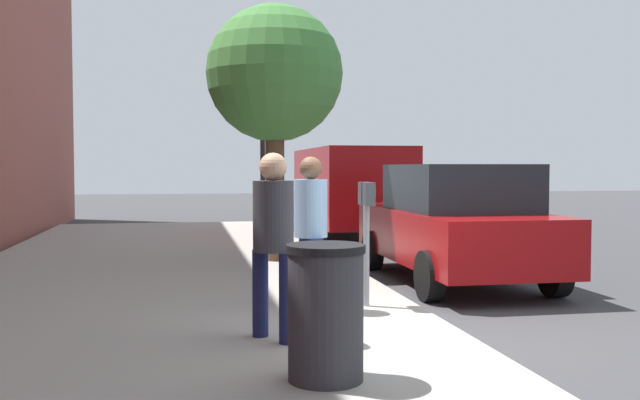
{
  "coord_description": "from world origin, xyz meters",
  "views": [
    {
      "loc": [
        -6.3,
        2.63,
        1.73
      ],
      "look_at": [
        1.75,
        1.05,
        1.34
      ],
      "focal_mm": 39.12,
      "sensor_mm": 36.0,
      "label": 1
    }
  ],
  "objects_px": {
    "street_tree": "(275,76)",
    "trash_bin": "(326,312)",
    "pedestrian_bystander": "(273,231)",
    "parked_van_far": "(349,187)",
    "parked_sedan_near": "(455,223)",
    "pedestrian_at_meter": "(311,221)",
    "parking_meter": "(367,217)",
    "traffic_signal": "(267,132)"
  },
  "relations": [
    {
      "from": "parking_meter",
      "to": "parked_van_far",
      "type": "relative_size",
      "value": 0.27
    },
    {
      "from": "pedestrian_at_meter",
      "to": "street_tree",
      "type": "height_order",
      "value": "street_tree"
    },
    {
      "from": "pedestrian_at_meter",
      "to": "trash_bin",
      "type": "distance_m",
      "value": 2.62
    },
    {
      "from": "parking_meter",
      "to": "pedestrian_at_meter",
      "type": "height_order",
      "value": "pedestrian_at_meter"
    },
    {
      "from": "street_tree",
      "to": "trash_bin",
      "type": "xyz_separation_m",
      "value": [
        -6.69,
        0.49,
        -2.61
      ]
    },
    {
      "from": "pedestrian_bystander",
      "to": "parked_van_far",
      "type": "bearing_deg",
      "value": 38.94
    },
    {
      "from": "pedestrian_at_meter",
      "to": "parked_van_far",
      "type": "height_order",
      "value": "parked_van_far"
    },
    {
      "from": "parked_sedan_near",
      "to": "parked_van_far",
      "type": "xyz_separation_m",
      "value": [
        6.75,
        -0.0,
        0.36
      ]
    },
    {
      "from": "parking_meter",
      "to": "parked_sedan_near",
      "type": "height_order",
      "value": "parked_sedan_near"
    },
    {
      "from": "parking_meter",
      "to": "trash_bin",
      "type": "xyz_separation_m",
      "value": [
        -2.62,
        1.01,
        -0.51
      ]
    },
    {
      "from": "parked_sedan_near",
      "to": "street_tree",
      "type": "distance_m",
      "value": 3.9
    },
    {
      "from": "parking_meter",
      "to": "trash_bin",
      "type": "distance_m",
      "value": 2.85
    },
    {
      "from": "pedestrian_bystander",
      "to": "street_tree",
      "type": "distance_m",
      "value": 5.87
    },
    {
      "from": "traffic_signal",
      "to": "street_tree",
      "type": "bearing_deg",
      "value": 174.76
    },
    {
      "from": "parking_meter",
      "to": "trash_bin",
      "type": "relative_size",
      "value": 1.4
    },
    {
      "from": "street_tree",
      "to": "trash_bin",
      "type": "relative_size",
      "value": 4.26
    },
    {
      "from": "parked_van_far",
      "to": "trash_bin",
      "type": "xyz_separation_m",
      "value": [
        -11.57,
        2.96,
        -0.6
      ]
    },
    {
      "from": "pedestrian_bystander",
      "to": "parking_meter",
      "type": "bearing_deg",
      "value": 13.68
    },
    {
      "from": "pedestrian_at_meter",
      "to": "street_tree",
      "type": "relative_size",
      "value": 0.39
    },
    {
      "from": "street_tree",
      "to": "traffic_signal",
      "type": "distance_m",
      "value": 5.23
    },
    {
      "from": "pedestrian_bystander",
      "to": "trash_bin",
      "type": "relative_size",
      "value": 1.69
    },
    {
      "from": "pedestrian_bystander",
      "to": "parked_sedan_near",
      "type": "xyz_separation_m",
      "value": [
        3.55,
        -3.19,
        -0.25
      ]
    },
    {
      "from": "parking_meter",
      "to": "pedestrian_at_meter",
      "type": "xyz_separation_m",
      "value": [
        -0.06,
        0.65,
        -0.03
      ]
    },
    {
      "from": "parking_meter",
      "to": "parked_van_far",
      "type": "distance_m",
      "value": 9.16
    },
    {
      "from": "parked_sedan_near",
      "to": "street_tree",
      "type": "height_order",
      "value": "street_tree"
    },
    {
      "from": "parked_sedan_near",
      "to": "parked_van_far",
      "type": "bearing_deg",
      "value": -0.01
    },
    {
      "from": "parked_sedan_near",
      "to": "street_tree",
      "type": "bearing_deg",
      "value": 52.75
    },
    {
      "from": "traffic_signal",
      "to": "pedestrian_bystander",
      "type": "bearing_deg",
      "value": 173.57
    },
    {
      "from": "parking_meter",
      "to": "street_tree",
      "type": "distance_m",
      "value": 4.61
    },
    {
      "from": "pedestrian_at_meter",
      "to": "parked_sedan_near",
      "type": "bearing_deg",
      "value": 32.08
    },
    {
      "from": "parked_sedan_near",
      "to": "parking_meter",
      "type": "bearing_deg",
      "value": 138.42
    },
    {
      "from": "pedestrian_bystander",
      "to": "parked_sedan_near",
      "type": "relative_size",
      "value": 0.39
    },
    {
      "from": "parking_meter",
      "to": "traffic_signal",
      "type": "distance_m",
      "value": 9.34
    },
    {
      "from": "street_tree",
      "to": "pedestrian_at_meter",
      "type": "bearing_deg",
      "value": 178.08
    },
    {
      "from": "pedestrian_at_meter",
      "to": "street_tree",
      "type": "bearing_deg",
      "value": 79.19
    },
    {
      "from": "pedestrian_bystander",
      "to": "trash_bin",
      "type": "xyz_separation_m",
      "value": [
        -1.27,
        -0.23,
        -0.49
      ]
    },
    {
      "from": "pedestrian_at_meter",
      "to": "street_tree",
      "type": "distance_m",
      "value": 4.65
    },
    {
      "from": "street_tree",
      "to": "traffic_signal",
      "type": "bearing_deg",
      "value": -5.24
    },
    {
      "from": "pedestrian_at_meter",
      "to": "trash_bin",
      "type": "relative_size",
      "value": 1.68
    },
    {
      "from": "trash_bin",
      "to": "pedestrian_at_meter",
      "type": "bearing_deg",
      "value": -7.89
    },
    {
      "from": "parked_sedan_near",
      "to": "traffic_signal",
      "type": "bearing_deg",
      "value": 15.82
    },
    {
      "from": "parked_van_far",
      "to": "pedestrian_bystander",
      "type": "bearing_deg",
      "value": 162.81
    }
  ]
}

